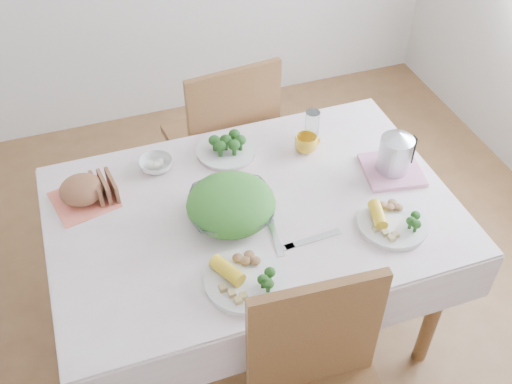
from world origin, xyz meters
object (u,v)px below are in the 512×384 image
object	(u,v)px
dinner_plate_right	(392,223)
salad_bowl	(231,209)
dining_table	(253,274)
dinner_plate_left	(246,281)
yellow_mug	(306,144)
chair_far	(219,145)
electric_kettle	(396,148)

from	to	relation	value
dinner_plate_right	salad_bowl	bearing A→B (deg)	156.30
dining_table	salad_bowl	bearing A→B (deg)	-169.90
dinner_plate_left	dinner_plate_right	world-z (taller)	same
yellow_mug	dinner_plate_right	bearing A→B (deg)	-75.18
salad_bowl	dinner_plate_left	distance (m)	0.31
chair_far	dinner_plate_right	distance (m)	1.12
dinner_plate_right	electric_kettle	xyz separation A→B (m)	(0.14, 0.26, 0.11)
dinner_plate_right	dining_table	bearing A→B (deg)	150.74
chair_far	dinner_plate_left	bearing A→B (deg)	72.30
yellow_mug	dining_table	bearing A→B (deg)	-141.98
dining_table	salad_bowl	size ratio (longest dim) A/B	4.57
electric_kettle	salad_bowl	bearing A→B (deg)	158.43
salad_bowl	electric_kettle	bearing A→B (deg)	2.42
dinner_plate_right	dinner_plate_left	bearing A→B (deg)	-172.82
yellow_mug	salad_bowl	bearing A→B (deg)	-146.96
dining_table	electric_kettle	bearing A→B (deg)	1.26
salad_bowl	yellow_mug	size ratio (longest dim) A/B	3.20
salad_bowl	yellow_mug	bearing A→B (deg)	33.04
dinner_plate_left	chair_far	bearing A→B (deg)	78.54
electric_kettle	dinner_plate_right	bearing A→B (deg)	-142.19
chair_far	electric_kettle	world-z (taller)	electric_kettle
dining_table	yellow_mug	xyz separation A→B (m)	(0.32, 0.25, 0.42)
chair_far	salad_bowl	bearing A→B (deg)	71.27
dining_table	dinner_plate_left	distance (m)	0.53
dinner_plate_left	dinner_plate_right	xyz separation A→B (m)	(0.58, 0.07, 0.00)
chair_far	salad_bowl	distance (m)	0.86
dinner_plate_right	yellow_mug	distance (m)	0.52
electric_kettle	yellow_mug	bearing A→B (deg)	115.42
dinner_plate_right	electric_kettle	distance (m)	0.32
dinner_plate_left	dinner_plate_right	bearing A→B (deg)	7.18
salad_bowl	yellow_mug	xyz separation A→B (m)	(0.40, 0.26, 0.00)
dining_table	dinner_plate_left	world-z (taller)	dinner_plate_left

